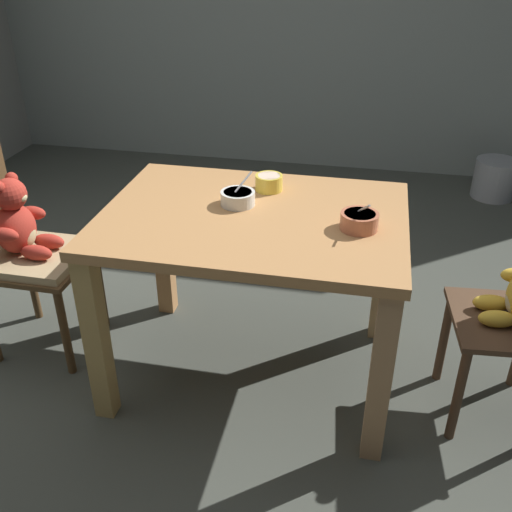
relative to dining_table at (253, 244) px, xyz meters
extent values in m
cube|color=#42453E|center=(0.00, 0.00, -0.64)|extent=(5.20, 5.20, 0.04)
cube|color=#B27C48|center=(0.00, 0.00, 0.11)|extent=(1.14, 0.83, 0.04)
cube|color=tan|center=(-0.52, -0.36, -0.26)|extent=(0.07, 0.07, 0.71)
cube|color=#AE8055|center=(0.52, -0.36, -0.26)|extent=(0.07, 0.07, 0.71)
cube|color=#B9804D|center=(-0.52, 0.36, -0.26)|extent=(0.07, 0.07, 0.71)
cube|color=tan|center=(0.52, 0.36, -0.26)|extent=(0.07, 0.07, 0.71)
cube|color=#4A3322|center=(0.94, -0.05, -0.19)|extent=(0.40, 0.42, 0.02)
cylinder|color=#4A3322|center=(0.78, 0.11, -0.41)|extent=(0.04, 0.04, 0.42)
cylinder|color=#4A3322|center=(0.81, -0.23, -0.41)|extent=(0.04, 0.04, 0.42)
ellipsoid|color=gold|center=(0.90, 0.00, -0.15)|extent=(0.14, 0.07, 0.06)
ellipsoid|color=gold|center=(0.91, -0.10, -0.15)|extent=(0.14, 0.07, 0.06)
cube|color=#50371F|center=(-0.94, 0.00, -0.19)|extent=(0.42, 0.40, 0.02)
cylinder|color=#50371F|center=(-0.77, -0.17, -0.41)|extent=(0.04, 0.04, 0.42)
cylinder|color=#50371F|center=(-0.77, 0.17, -0.41)|extent=(0.04, 0.04, 0.42)
cylinder|color=#50371F|center=(-1.12, 0.17, -0.41)|extent=(0.04, 0.04, 0.42)
cube|color=tan|center=(-0.94, 0.00, -0.16)|extent=(0.39, 0.37, 0.04)
ellipsoid|color=#B03125|center=(-1.02, 0.00, -0.04)|extent=(0.16, 0.19, 0.21)
ellipsoid|color=#CBBE87|center=(-0.97, 0.00, -0.05)|extent=(0.06, 0.10, 0.13)
sphere|color=#B03125|center=(-1.01, 0.00, 0.12)|extent=(0.13, 0.13, 0.13)
ellipsoid|color=#CBBE87|center=(-0.96, 0.00, 0.11)|extent=(0.05, 0.05, 0.04)
sphere|color=#B03125|center=(-1.02, 0.05, 0.17)|extent=(0.05, 0.05, 0.05)
ellipsoid|color=#B03125|center=(-0.99, -0.11, -0.01)|extent=(0.12, 0.06, 0.06)
ellipsoid|color=#B03125|center=(-0.99, 0.10, -0.01)|extent=(0.12, 0.06, 0.06)
ellipsoid|color=#B03125|center=(-0.91, -0.05, -0.11)|extent=(0.14, 0.07, 0.06)
ellipsoid|color=#B03125|center=(-0.91, 0.05, -0.11)|extent=(0.14, 0.07, 0.06)
cylinder|color=silver|center=(-0.08, 0.07, 0.16)|extent=(0.13, 0.13, 0.05)
cylinder|color=silver|center=(-0.08, 0.07, 0.14)|extent=(0.07, 0.07, 0.01)
cylinder|color=#C4B484|center=(-0.08, 0.07, 0.18)|extent=(0.11, 0.11, 0.01)
cylinder|color=#BCBCC1|center=(-0.06, 0.09, 0.22)|extent=(0.06, 0.08, 0.07)
ellipsoid|color=#BCBCC1|center=(-0.08, 0.06, 0.18)|extent=(0.04, 0.04, 0.01)
cylinder|color=yellow|center=(0.02, 0.23, 0.16)|extent=(0.11, 0.11, 0.06)
cylinder|color=yellow|center=(0.02, 0.23, 0.14)|extent=(0.06, 0.06, 0.01)
cylinder|color=beige|center=(0.02, 0.23, 0.19)|extent=(0.09, 0.09, 0.01)
cylinder|color=#BC694A|center=(0.39, -0.04, 0.16)|extent=(0.14, 0.14, 0.06)
cylinder|color=#BC694A|center=(0.39, -0.04, 0.14)|extent=(0.07, 0.07, 0.01)
cylinder|color=#C2B68A|center=(0.39, -0.04, 0.19)|extent=(0.11, 0.11, 0.01)
cylinder|color=#BCBCC1|center=(0.40, -0.07, 0.22)|extent=(0.04, 0.09, 0.07)
ellipsoid|color=#BCBCC1|center=(0.39, -0.04, 0.18)|extent=(0.03, 0.04, 0.01)
cylinder|color=#93969B|center=(1.27, 2.15, -0.48)|extent=(0.29, 0.29, 0.27)
camera|label=1|loc=(0.41, -1.93, 1.08)|focal=41.14mm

